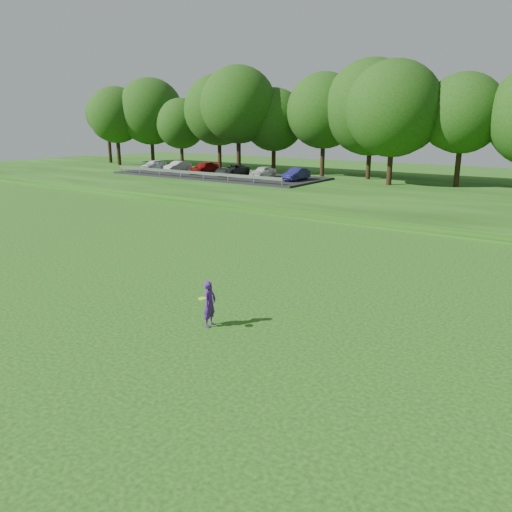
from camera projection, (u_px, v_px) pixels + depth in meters
The scene contains 6 objects.
ground at pixel (145, 330), 15.76m from camera, with size 140.00×140.00×0.00m, color #153E0C.
berm at pixel (443, 196), 42.56m from camera, with size 130.00×30.00×0.60m, color #153E0C.
walking_path at pixel (382, 226), 31.57m from camera, with size 130.00×1.60×0.04m, color gray.
treeline at pixel (464, 102), 43.70m from camera, with size 104.00×7.00×15.00m, color #193C0D, non-canonical shape.
parking_lot at pixel (217, 172), 54.73m from camera, with size 24.00×9.00×1.38m.
woman at pixel (210, 304), 15.89m from camera, with size 0.46×0.88×1.51m.
Camera 1 is at (11.27, -9.94, 6.36)m, focal length 35.00 mm.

